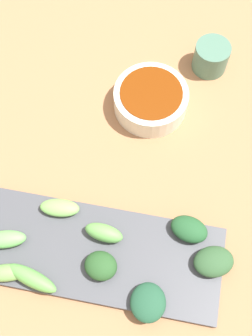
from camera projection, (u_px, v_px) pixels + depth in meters
tabletop at (117, 196)px, 0.73m from camera, size 2.10×2.10×0.02m
sauce_bowl at (151, 99)px, 0.77m from camera, size 0.13×0.13×0.05m
serving_plate at (98, 253)px, 0.68m from camera, size 0.15×0.39×0.01m
broccoli_leafy_0 at (102, 266)px, 0.65m from camera, size 0.05×0.06×0.03m
broccoli_stalk_1 at (7, 273)px, 0.65m from camera, size 0.04×0.07×0.02m
broccoli_leafy_2 at (214, 262)px, 0.65m from camera, size 0.07×0.07×0.03m
broccoli_stalk_3 at (104, 233)px, 0.67m from camera, size 0.03×0.06×0.03m
broccoli_stalk_4 at (5, 239)px, 0.67m from camera, size 0.05×0.07×0.02m
broccoli_stalk_5 at (60, 208)px, 0.69m from camera, size 0.04×0.07×0.02m
broccoli_stalk_6 at (32, 278)px, 0.64m from camera, size 0.05×0.09×0.03m
broccoli_leafy_7 at (148, 302)px, 0.63m from camera, size 0.06×0.06×0.02m
broccoli_leafy_8 at (189, 229)px, 0.67m from camera, size 0.05×0.07×0.03m
tea_cup at (211, 57)px, 0.80m from camera, size 0.06×0.06×0.06m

